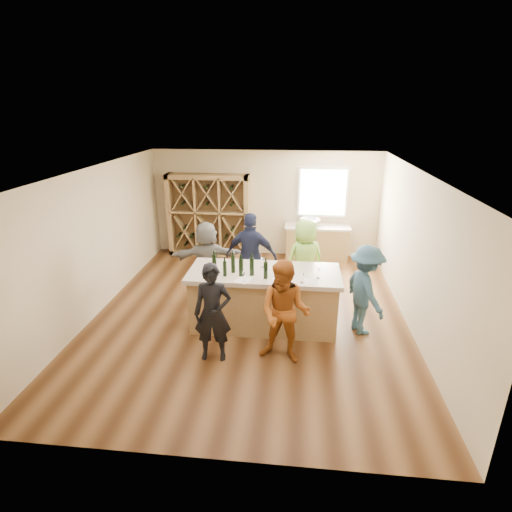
# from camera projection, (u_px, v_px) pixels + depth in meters

# --- Properties ---
(floor) EXTENTS (6.00, 7.00, 0.10)m
(floor) POSITION_uv_depth(u_px,v_px,m) (250.00, 316.00, 7.92)
(floor) COLOR brown
(floor) RESTS_ON ground
(ceiling) EXTENTS (6.00, 7.00, 0.10)m
(ceiling) POSITION_uv_depth(u_px,v_px,m) (249.00, 168.00, 6.90)
(ceiling) COLOR white
(ceiling) RESTS_ON ground
(wall_back) EXTENTS (6.00, 0.10, 2.80)m
(wall_back) POSITION_uv_depth(u_px,v_px,m) (265.00, 203.00, 10.71)
(wall_back) COLOR #CBB793
(wall_back) RESTS_ON ground
(wall_front) EXTENTS (6.00, 0.10, 2.80)m
(wall_front) POSITION_uv_depth(u_px,v_px,m) (208.00, 361.00, 4.11)
(wall_front) COLOR #CBB793
(wall_front) RESTS_ON ground
(wall_left) EXTENTS (0.10, 7.00, 2.80)m
(wall_left) POSITION_uv_depth(u_px,v_px,m) (93.00, 241.00, 7.71)
(wall_left) COLOR #CBB793
(wall_left) RESTS_ON ground
(wall_right) EXTENTS (0.10, 7.00, 2.80)m
(wall_right) POSITION_uv_depth(u_px,v_px,m) (419.00, 253.00, 7.11)
(wall_right) COLOR #CBB793
(wall_right) RESTS_ON ground
(window_frame) EXTENTS (1.30, 0.06, 1.30)m
(window_frame) POSITION_uv_depth(u_px,v_px,m) (323.00, 192.00, 10.37)
(window_frame) COLOR white
(window_frame) RESTS_ON wall_back
(window_pane) EXTENTS (1.18, 0.01, 1.18)m
(window_pane) POSITION_uv_depth(u_px,v_px,m) (323.00, 193.00, 10.33)
(window_pane) COLOR white
(window_pane) RESTS_ON wall_back
(wine_rack) EXTENTS (2.20, 0.45, 2.20)m
(wine_rack) POSITION_uv_depth(u_px,v_px,m) (209.00, 215.00, 10.71)
(wine_rack) COLOR #9B784A
(wine_rack) RESTS_ON floor
(back_counter_base) EXTENTS (1.60, 0.58, 0.86)m
(back_counter_base) POSITION_uv_depth(u_px,v_px,m) (317.00, 244.00, 10.59)
(back_counter_base) COLOR #9B784A
(back_counter_base) RESTS_ON floor
(back_counter_top) EXTENTS (1.70, 0.62, 0.06)m
(back_counter_top) POSITION_uv_depth(u_px,v_px,m) (317.00, 227.00, 10.43)
(back_counter_top) COLOR #BFAF9C
(back_counter_top) RESTS_ON back_counter_base
(sink) EXTENTS (0.54, 0.54, 0.19)m
(sink) POSITION_uv_depth(u_px,v_px,m) (310.00, 222.00, 10.41)
(sink) COLOR silver
(sink) RESTS_ON back_counter_top
(faucet) EXTENTS (0.02, 0.02, 0.30)m
(faucet) POSITION_uv_depth(u_px,v_px,m) (310.00, 218.00, 10.55)
(faucet) COLOR silver
(faucet) RESTS_ON back_counter_top
(tasting_counter_base) EXTENTS (2.60, 1.00, 1.00)m
(tasting_counter_base) POSITION_uv_depth(u_px,v_px,m) (264.00, 300.00, 7.35)
(tasting_counter_base) COLOR #9B784A
(tasting_counter_base) RESTS_ON floor
(tasting_counter_top) EXTENTS (2.72, 1.12, 0.08)m
(tasting_counter_top) POSITION_uv_depth(u_px,v_px,m) (264.00, 273.00, 7.16)
(tasting_counter_top) COLOR #BFAF9C
(tasting_counter_top) RESTS_ON tasting_counter_base
(wine_bottle_a) EXTENTS (0.09, 0.09, 0.32)m
(wine_bottle_a) POSITION_uv_depth(u_px,v_px,m) (214.00, 264.00, 7.07)
(wine_bottle_a) COLOR black
(wine_bottle_a) RESTS_ON tasting_counter_top
(wine_bottle_b) EXTENTS (0.07, 0.07, 0.27)m
(wine_bottle_b) POSITION_uv_depth(u_px,v_px,m) (225.00, 269.00, 6.90)
(wine_bottle_b) COLOR black
(wine_bottle_b) RESTS_ON tasting_counter_top
(wine_bottle_c) EXTENTS (0.10, 0.10, 0.30)m
(wine_bottle_c) POSITION_uv_depth(u_px,v_px,m) (233.00, 264.00, 7.05)
(wine_bottle_c) COLOR black
(wine_bottle_c) RESTS_ON tasting_counter_top
(wine_bottle_d) EXTENTS (0.09, 0.09, 0.32)m
(wine_bottle_d) POSITION_uv_depth(u_px,v_px,m) (241.00, 268.00, 6.90)
(wine_bottle_d) COLOR black
(wine_bottle_d) RESTS_ON tasting_counter_top
(wine_bottle_e) EXTENTS (0.10, 0.10, 0.31)m
(wine_bottle_e) POSITION_uv_depth(u_px,v_px,m) (252.00, 267.00, 6.93)
(wine_bottle_e) COLOR black
(wine_bottle_e) RESTS_ON tasting_counter_top
(wine_glass_a) EXTENTS (0.08, 0.08, 0.17)m
(wine_glass_a) POSITION_uv_depth(u_px,v_px,m) (244.00, 277.00, 6.69)
(wine_glass_a) COLOR white
(wine_glass_a) RESTS_ON tasting_counter_top
(wine_glass_b) EXTENTS (0.09, 0.09, 0.18)m
(wine_glass_b) POSITION_uv_depth(u_px,v_px,m) (275.00, 278.00, 6.64)
(wine_glass_b) COLOR white
(wine_glass_b) RESTS_ON tasting_counter_top
(wine_glass_c) EXTENTS (0.07, 0.07, 0.16)m
(wine_glass_c) POSITION_uv_depth(u_px,v_px,m) (302.00, 278.00, 6.66)
(wine_glass_c) COLOR white
(wine_glass_c) RESTS_ON tasting_counter_top
(wine_glass_d) EXTENTS (0.09, 0.09, 0.19)m
(wine_glass_d) POSITION_uv_depth(u_px,v_px,m) (289.00, 270.00, 6.97)
(wine_glass_d) COLOR white
(wine_glass_d) RESTS_ON tasting_counter_top
(wine_glass_e) EXTENTS (0.07, 0.07, 0.17)m
(wine_glass_e) POSITION_uv_depth(u_px,v_px,m) (318.00, 274.00, 6.83)
(wine_glass_e) COLOR white
(wine_glass_e) RESTS_ON tasting_counter_top
(tasting_menu_a) EXTENTS (0.34, 0.39, 0.00)m
(tasting_menu_a) POSITION_uv_depth(u_px,v_px,m) (244.00, 279.00, 6.81)
(tasting_menu_a) COLOR white
(tasting_menu_a) RESTS_ON tasting_counter_top
(tasting_menu_b) EXTENTS (0.31, 0.36, 0.00)m
(tasting_menu_b) POSITION_uv_depth(u_px,v_px,m) (279.00, 280.00, 6.78)
(tasting_menu_b) COLOR white
(tasting_menu_b) RESTS_ON tasting_counter_top
(tasting_menu_c) EXTENTS (0.22, 0.28, 0.00)m
(tasting_menu_c) POSITION_uv_depth(u_px,v_px,m) (310.00, 281.00, 6.74)
(tasting_menu_c) COLOR white
(tasting_menu_c) RESTS_ON tasting_counter_top
(person_near_left) EXTENTS (0.62, 0.48, 1.63)m
(person_near_left) POSITION_uv_depth(u_px,v_px,m) (213.00, 313.00, 6.25)
(person_near_left) COLOR black
(person_near_left) RESTS_ON floor
(person_near_right) EXTENTS (0.90, 0.62, 1.70)m
(person_near_right) POSITION_uv_depth(u_px,v_px,m) (285.00, 313.00, 6.19)
(person_near_right) COLOR #994C19
(person_near_right) RESTS_ON floor
(person_server) EXTENTS (0.85, 1.17, 1.65)m
(person_server) POSITION_uv_depth(u_px,v_px,m) (365.00, 290.00, 7.01)
(person_server) COLOR #335972
(person_server) RESTS_ON floor
(person_far_mid) EXTENTS (1.14, 0.68, 1.84)m
(person_far_mid) POSITION_uv_depth(u_px,v_px,m) (251.00, 256.00, 8.30)
(person_far_mid) COLOR #191E38
(person_far_mid) RESTS_ON floor
(person_far_right) EXTENTS (1.00, 0.86, 1.73)m
(person_far_right) POSITION_uv_depth(u_px,v_px,m) (305.00, 260.00, 8.24)
(person_far_right) COLOR #8CC64C
(person_far_right) RESTS_ON floor
(person_far_left) EXTENTS (1.60, 0.89, 1.64)m
(person_far_left) POSITION_uv_depth(u_px,v_px,m) (207.00, 259.00, 8.44)
(person_far_left) COLOR slate
(person_far_left) RESTS_ON floor
(wine_bottle_f) EXTENTS (0.07, 0.07, 0.30)m
(wine_bottle_f) POSITION_uv_depth(u_px,v_px,m) (266.00, 270.00, 6.80)
(wine_bottle_f) COLOR black
(wine_bottle_f) RESTS_ON tasting_counter_top
(wine_glass_f) EXTENTS (0.07, 0.07, 0.18)m
(wine_glass_f) POSITION_uv_depth(u_px,v_px,m) (262.00, 263.00, 7.30)
(wine_glass_f) COLOR white
(wine_glass_f) RESTS_ON tasting_counter_top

